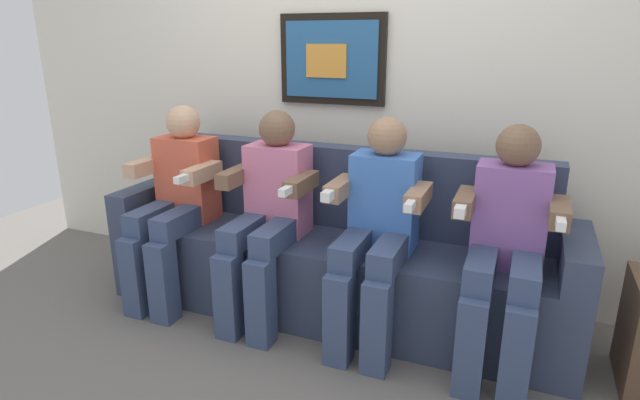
{
  "coord_description": "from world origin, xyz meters",
  "views": [
    {
      "loc": [
        0.92,
        -2.1,
        1.46
      ],
      "look_at": [
        0.0,
        0.15,
        0.7
      ],
      "focal_mm": 28.91,
      "sensor_mm": 36.0,
      "label": 1
    }
  ],
  "objects_px": {
    "couch": "(332,259)",
    "person_rightmost": "(507,243)",
    "person_leftmost": "(176,198)",
    "person_right_center": "(377,225)",
    "person_left_center": "(269,210)"
  },
  "relations": [
    {
      "from": "person_left_center",
      "to": "person_right_center",
      "type": "relative_size",
      "value": 1.0
    },
    {
      "from": "person_leftmost",
      "to": "couch",
      "type": "bearing_deg",
      "value": 10.8
    },
    {
      "from": "person_right_center",
      "to": "person_rightmost",
      "type": "relative_size",
      "value": 1.0
    },
    {
      "from": "person_left_center",
      "to": "person_rightmost",
      "type": "relative_size",
      "value": 1.0
    },
    {
      "from": "couch",
      "to": "person_leftmost",
      "type": "distance_m",
      "value": 0.95
    },
    {
      "from": "person_leftmost",
      "to": "person_right_center",
      "type": "xyz_separation_m",
      "value": [
        1.18,
        -0.0,
        0.0
      ]
    },
    {
      "from": "person_rightmost",
      "to": "person_left_center",
      "type": "bearing_deg",
      "value": 179.98
    },
    {
      "from": "couch",
      "to": "person_leftmost",
      "type": "relative_size",
      "value": 2.25
    },
    {
      "from": "person_left_center",
      "to": "person_rightmost",
      "type": "height_order",
      "value": "same"
    },
    {
      "from": "couch",
      "to": "person_right_center",
      "type": "relative_size",
      "value": 2.25
    },
    {
      "from": "couch",
      "to": "person_right_center",
      "type": "distance_m",
      "value": 0.45
    },
    {
      "from": "person_leftmost",
      "to": "person_right_center",
      "type": "relative_size",
      "value": 1.0
    },
    {
      "from": "couch",
      "to": "person_rightmost",
      "type": "bearing_deg",
      "value": -10.83
    },
    {
      "from": "couch",
      "to": "person_leftmost",
      "type": "height_order",
      "value": "person_leftmost"
    },
    {
      "from": "couch",
      "to": "person_rightmost",
      "type": "distance_m",
      "value": 0.95
    }
  ]
}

